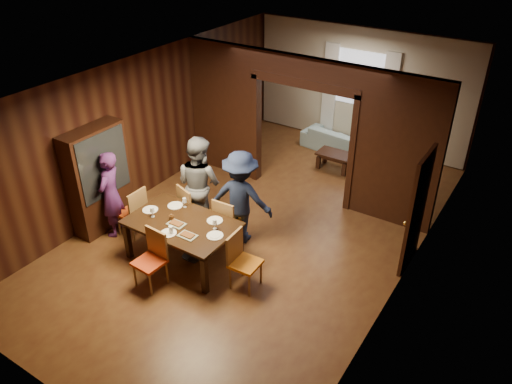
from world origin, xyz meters
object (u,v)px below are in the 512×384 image
Objects in this scene: person_purple at (111,194)px; chair_left at (131,211)px; chair_far_l at (194,208)px; dining_table at (183,241)px; person_grey at (199,184)px; sofa at (341,141)px; chair_far_r at (230,221)px; chair_right at (245,262)px; coffee_table at (335,161)px; chair_near at (149,261)px; hutch at (99,179)px; person_navy at (241,198)px.

person_purple is 0.48m from chair_left.
dining_table is at bearing 134.64° from chair_far_l.
sofa is at bearing -96.42° from person_grey.
chair_far_r is at bearing 95.56° from sofa.
coffee_table is at bearing 4.64° from chair_right.
coffee_table is at bearing 85.00° from chair_near.
hutch reaches higher than dining_table.
chair_near is (0.37, -1.59, 0.00)m from chair_far_l.
person_navy is 1.25m from dining_table.
person_purple is 0.94× the size of person_navy.
chair_left is 0.83m from hutch.
coffee_table is 0.82× the size of chair_far_r.
chair_far_l is at bearing 128.44° from chair_left.
dining_table is at bearing 115.39° from person_grey.
sofa is 4.65m from chair_far_l.
chair_left is 1.84m from chair_far_r.
chair_left is at bearing 20.69° from chair_far_r.
person_purple is 0.83× the size of hutch.
person_navy is 4.36m from sofa.
person_navy is at bearing -113.52° from chair_far_r.
hutch is at bearing -82.51° from chair_left.
chair_far_l is at bearing 85.61° from person_grey.
person_grey is at bearing -8.68° from person_navy.
chair_far_l is at bearing 62.57° from chair_right.
sofa is (-0.00, 4.32, -0.60)m from person_navy.
coffee_table is at bearing -103.37° from person_grey.
dining_table is at bearing -99.82° from coffee_table.
hutch is (-3.22, 0.00, 0.52)m from chair_right.
person_navy is 1.95m from chair_near.
sofa is 6.18m from chair_near.
person_navy reaches higher than dining_table.
person_purple is at bearing 89.45° from chair_right.
person_grey reaches higher than dining_table.
chair_right is at bearing 135.11° from chair_far_r.
chair_left and chair_far_l have the same top height.
hutch is (-2.70, -4.44, 0.80)m from coffee_table.
hutch reaches higher than sofa.
chair_far_l and chair_near have the same top height.
person_navy is at bearing -145.92° from chair_far_l.
person_purple is at bearing -61.50° from chair_left.
chair_right and chair_far_l have the same top height.
chair_near is at bearing -90.95° from dining_table.
chair_near is at bearing 121.65° from chair_far_l.
person_purple is 1.71× the size of chair_far_r.
coffee_table is (2.35, 4.51, -0.63)m from person_purple.
person_grey is at bearing 85.71° from sofa.
sofa is 5.56m from chair_left.
chair_right is 1.85m from chair_far_l.
chair_far_r is at bearing 62.99° from dining_table.
hutch is at bearing -122.82° from person_purple.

